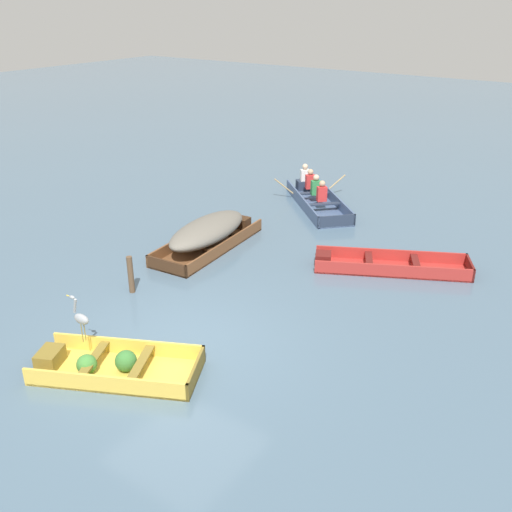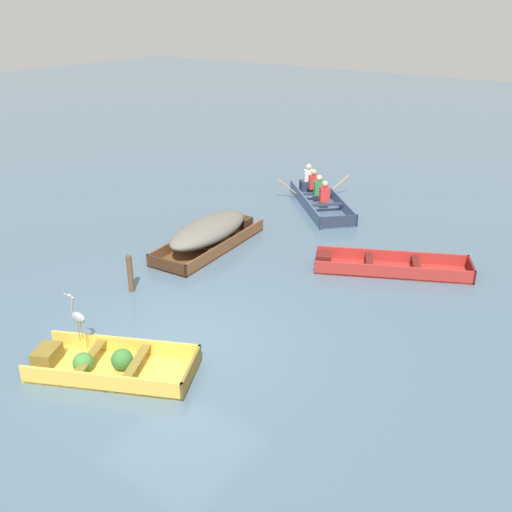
{
  "view_description": "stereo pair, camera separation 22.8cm",
  "coord_description": "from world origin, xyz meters",
  "views": [
    {
      "loc": [
        6.18,
        -6.44,
        5.82
      ],
      "look_at": [
        -0.67,
        3.37,
        0.35
      ],
      "focal_mm": 40.0,
      "sensor_mm": 36.0,
      "label": 1
    },
    {
      "loc": [
        6.36,
        -6.31,
        5.82
      ],
      "look_at": [
        -0.67,
        3.37,
        0.35
      ],
      "focal_mm": 40.0,
      "sensor_mm": 36.0,
      "label": 2
    }
  ],
  "objects": [
    {
      "name": "skiff_wooden_brown_mid_moored",
      "position": [
        -2.41,
        3.76,
        0.41
      ],
      "size": [
        1.45,
        3.51,
        0.75
      ],
      "color": "brown",
      "rests_on": "ground"
    },
    {
      "name": "mooring_post",
      "position": [
        -2.23,
        0.94,
        0.42
      ],
      "size": [
        0.12,
        0.12,
        0.84
      ],
      "primitive_type": "cylinder",
      "color": "brown",
      "rests_on": "ground"
    },
    {
      "name": "rowboat_slate_blue_with_crew",
      "position": [
        -1.82,
        8.22,
        0.22
      ],
      "size": [
        3.3,
        3.24,
        0.92
      ],
      "color": "#475B7F",
      "rests_on": "ground"
    },
    {
      "name": "dinghy_yellow_foreground",
      "position": [
        -0.41,
        -1.32,
        0.14
      ],
      "size": [
        2.98,
        2.24,
        0.41
      ],
      "color": "#E5BC47",
      "rests_on": "ground"
    },
    {
      "name": "ground_plane",
      "position": [
        0.0,
        0.0,
        0.0
      ],
      "size": [
        80.0,
        80.0,
        0.0
      ],
      "primitive_type": "plane",
      "color": "slate"
    },
    {
      "name": "heron_on_dinghy",
      "position": [
        -1.01,
        -1.32,
        0.88
      ],
      "size": [
        0.45,
        0.15,
        0.84
      ],
      "color": "olive",
      "rests_on": "dinghy_yellow_foreground"
    },
    {
      "name": "skiff_red_near_moored",
      "position": [
        1.79,
        5.13,
        0.11
      ],
      "size": [
        3.57,
        2.43,
        0.32
      ],
      "color": "#AD2D28",
      "rests_on": "ground"
    }
  ]
}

